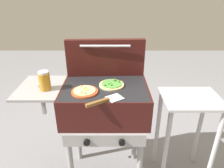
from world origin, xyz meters
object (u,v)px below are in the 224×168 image
object	(u,v)px
pizza_cheese	(85,91)
sauce_jar	(45,81)
prep_table	(187,123)
spatula	(105,101)
pizza_veggie	(112,84)
grill	(104,103)

from	to	relation	value
pizza_cheese	sauce_jar	size ratio (longest dim) A/B	1.35
prep_table	sauce_jar	bearing A→B (deg)	-177.59
spatula	prep_table	world-z (taller)	spatula
pizza_cheese	sauce_jar	world-z (taller)	sauce_jar
pizza_cheese	spatula	xyz separation A→B (m)	(0.15, -0.13, -0.00)
sauce_jar	pizza_cheese	bearing A→B (deg)	-9.64
sauce_jar	prep_table	bearing A→B (deg)	2.41
pizza_veggie	prep_table	bearing A→B (deg)	-1.44
pizza_veggie	pizza_cheese	world-z (taller)	same
pizza_cheese	prep_table	distance (m)	0.87
spatula	sauce_jar	bearing A→B (deg)	157.92
pizza_cheese	pizza_veggie	bearing A→B (deg)	30.00
pizza_veggie	prep_table	xyz separation A→B (m)	(0.61, -0.02, -0.34)
grill	pizza_cheese	size ratio (longest dim) A/B	5.16
sauce_jar	grill	bearing A→B (deg)	5.75
spatula	prep_table	size ratio (longest dim) A/B	0.31
pizza_cheese	sauce_jar	xyz separation A→B (m)	(-0.29, 0.05, 0.06)
pizza_veggie	grill	bearing A→B (deg)	-163.02
grill	pizza_veggie	bearing A→B (deg)	16.98
prep_table	pizza_cheese	bearing A→B (deg)	-173.27
pizza_veggie	sauce_jar	xyz separation A→B (m)	(-0.48, -0.06, 0.06)
pizza_veggie	spatula	world-z (taller)	pizza_veggie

